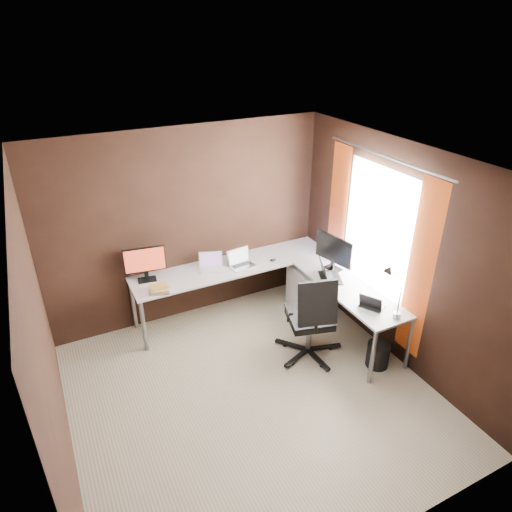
{
  "coord_description": "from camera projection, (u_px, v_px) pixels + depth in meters",
  "views": [
    {
      "loc": [
        -1.59,
        -3.25,
        3.58
      ],
      "look_at": [
        0.53,
        0.95,
        1.11
      ],
      "focal_mm": 32.0,
      "sensor_mm": 36.0,
      "label": 1
    }
  ],
  "objects": [
    {
      "name": "mouse_corner",
      "position": [
        273.0,
        260.0,
        5.99
      ],
      "size": [
        0.09,
        0.06,
        0.03
      ],
      "primitive_type": "ellipsoid",
      "rotation": [
        0.0,
        0.0,
        0.05
      ],
      "color": "black",
      "rests_on": "desk"
    },
    {
      "name": "desk_lamp",
      "position": [
        392.0,
        287.0,
        4.72
      ],
      "size": [
        0.19,
        0.22,
        0.59
      ],
      "rotation": [
        0.0,
        0.0,
        -0.37
      ],
      "color": "slate",
      "rests_on": "desk"
    },
    {
      "name": "drawer_pedestal",
      "position": [
        309.0,
        288.0,
        6.21
      ],
      "size": [
        0.42,
        0.5,
        0.6
      ],
      "primitive_type": "cube",
      "color": "white",
      "rests_on": "ground"
    },
    {
      "name": "office_chair",
      "position": [
        310.0,
        332.0,
        5.3
      ],
      "size": [
        0.62,
        0.65,
        1.11
      ],
      "rotation": [
        0.0,
        0.0,
        -0.27
      ],
      "color": "black",
      "rests_on": "ground"
    },
    {
      "name": "laptop_white",
      "position": [
        211.0,
        265.0,
        5.81
      ],
      "size": [
        0.36,
        0.31,
        0.2
      ],
      "rotation": [
        0.0,
        0.0,
        -0.36
      ],
      "color": "white",
      "rests_on": "desk"
    },
    {
      "name": "laptop_black_small",
      "position": [
        371.0,
        304.0,
        5.02
      ],
      "size": [
        0.29,
        0.32,
        0.18
      ],
      "rotation": [
        0.0,
        0.0,
        2.09
      ],
      "color": "black",
      "rests_on": "desk"
    },
    {
      "name": "monitor_left",
      "position": [
        145.0,
        262.0,
        5.46
      ],
      "size": [
        0.5,
        0.17,
        0.43
      ],
      "rotation": [
        0.0,
        0.0,
        -0.15
      ],
      "color": "black",
      "rests_on": "desk"
    },
    {
      "name": "wastebasket",
      "position": [
        378.0,
        355.0,
        5.22
      ],
      "size": [
        0.26,
        0.26,
        0.3
      ],
      "primitive_type": "cylinder",
      "rotation": [
        0.0,
        0.0,
        -0.0
      ],
      "color": "black",
      "rests_on": "ground"
    },
    {
      "name": "laptop_black_big",
      "position": [
        328.0,
        275.0,
        5.57
      ],
      "size": [
        0.37,
        0.42,
        0.23
      ],
      "rotation": [
        0.0,
        0.0,
        1.18
      ],
      "color": "black",
      "rests_on": "desk"
    },
    {
      "name": "room",
      "position": [
        280.0,
        282.0,
        4.47
      ],
      "size": [
        3.6,
        3.6,
        2.5
      ],
      "color": "#BBAF92",
      "rests_on": "ground"
    },
    {
      "name": "book_stack",
      "position": [
        159.0,
        289.0,
        5.32
      ],
      "size": [
        0.27,
        0.24,
        0.07
      ],
      "rotation": [
        0.0,
        0.0,
        -0.19
      ],
      "color": "#8D634C",
      "rests_on": "desk"
    },
    {
      "name": "laptop_silver",
      "position": [
        241.0,
        262.0,
        5.87
      ],
      "size": [
        0.34,
        0.26,
        0.21
      ],
      "rotation": [
        0.0,
        0.0,
        0.12
      ],
      "color": "silver",
      "rests_on": "desk"
    },
    {
      "name": "desk",
      "position": [
        275.0,
        278.0,
        5.71
      ],
      "size": [
        2.65,
        2.25,
        0.73
      ],
      "color": "white",
      "rests_on": "ground"
    },
    {
      "name": "mouse_left",
      "position": [
        166.0,
        289.0,
        5.36
      ],
      "size": [
        0.1,
        0.09,
        0.04
      ],
      "primitive_type": "ellipsoid",
      "rotation": [
        0.0,
        0.0,
        0.34
      ],
      "color": "black",
      "rests_on": "desk"
    },
    {
      "name": "monitor_right",
      "position": [
        334.0,
        251.0,
        5.68
      ],
      "size": [
        0.19,
        0.56,
        0.47
      ],
      "rotation": [
        0.0,
        0.0,
        1.8
      ],
      "color": "black",
      "rests_on": "desk"
    }
  ]
}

